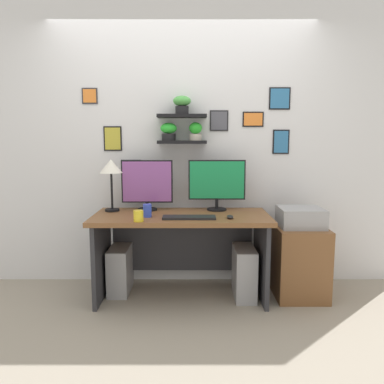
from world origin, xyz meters
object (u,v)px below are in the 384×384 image
at_px(water_cup, 146,211).
at_px(drawer_cabinet, 298,261).
at_px(keyboard, 188,217).
at_px(desk_lamp, 110,169).
at_px(monitor_left, 146,184).
at_px(desk, 181,237).
at_px(computer_mouse, 229,217).
at_px(monitor_right, 216,183).
at_px(computer_tower_left, 119,269).
at_px(printer, 300,217).
at_px(computer_tower_right, 243,272).
at_px(coffee_mug, 138,216).

distance_m(water_cup, drawer_cabinet, 1.43).
height_order(keyboard, desk_lamp, desk_lamp).
bearing_deg(monitor_left, desk, -27.01).
bearing_deg(drawer_cabinet, computer_mouse, -162.67).
height_order(monitor_right, computer_tower_left, monitor_right).
relative_size(printer, computer_tower_left, 0.90).
xyz_separation_m(keyboard, water_cup, (-0.35, 0.07, 0.05)).
height_order(computer_mouse, desk_lamp, desk_lamp).
distance_m(monitor_right, computer_tower_right, 0.84).
bearing_deg(computer_tower_right, desk_lamp, 172.15).
xyz_separation_m(desk_lamp, printer, (1.69, -0.13, -0.41)).
xyz_separation_m(keyboard, printer, (0.99, 0.20, -0.04)).
bearing_deg(computer_mouse, monitor_left, 152.09).
distance_m(keyboard, computer_tower_left, 0.89).
bearing_deg(desk, coffee_mug, -135.55).
xyz_separation_m(monitor_right, computer_tower_left, (-0.89, -0.10, -0.79)).
xyz_separation_m(water_cup, computer_tower_left, (-0.29, 0.22, -0.59)).
height_order(coffee_mug, printer, coffee_mug).
distance_m(desk_lamp, coffee_mug, 0.63).
bearing_deg(coffee_mug, desk, 44.45).
distance_m(monitor_right, computer_mouse, 0.46).
bearing_deg(water_cup, computer_tower_left, 142.59).
xyz_separation_m(drawer_cabinet, computer_tower_right, (-0.50, -0.03, -0.09)).
height_order(monitor_right, keyboard, monitor_right).
height_order(printer, computer_tower_left, printer).
bearing_deg(monitor_right, keyboard, -123.34).
distance_m(desk, drawer_cabinet, 1.08).
bearing_deg(drawer_cabinet, desk, 178.84).
xyz_separation_m(monitor_right, water_cup, (-0.61, -0.32, -0.20)).
bearing_deg(desk_lamp, monitor_right, 3.24).
relative_size(coffee_mug, printer, 0.24).
bearing_deg(computer_tower_left, keyboard, -24.05).
distance_m(keyboard, water_cup, 0.36).
relative_size(keyboard, computer_tower_right, 0.97).
xyz_separation_m(coffee_mug, drawer_cabinet, (1.39, 0.31, -0.48)).
distance_m(monitor_left, printer, 1.41).
height_order(monitor_left, computer_mouse, monitor_left).
bearing_deg(keyboard, computer_tower_left, 155.95).
height_order(keyboard, computer_mouse, computer_mouse).
bearing_deg(desk_lamp, keyboard, -25.08).
relative_size(monitor_left, desk_lamp, 0.99).
xyz_separation_m(desk, printer, (1.05, -0.02, 0.18)).
height_order(desk_lamp, drawer_cabinet, desk_lamp).
xyz_separation_m(desk, keyboard, (0.07, -0.22, 0.22)).
xyz_separation_m(drawer_cabinet, printer, (0.00, 0.00, 0.40)).
height_order(desk, water_cup, water_cup).
distance_m(monitor_right, water_cup, 0.71).
distance_m(computer_mouse, coffee_mug, 0.75).
relative_size(keyboard, computer_tower_left, 1.04).
bearing_deg(desk, water_cup, -151.74).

